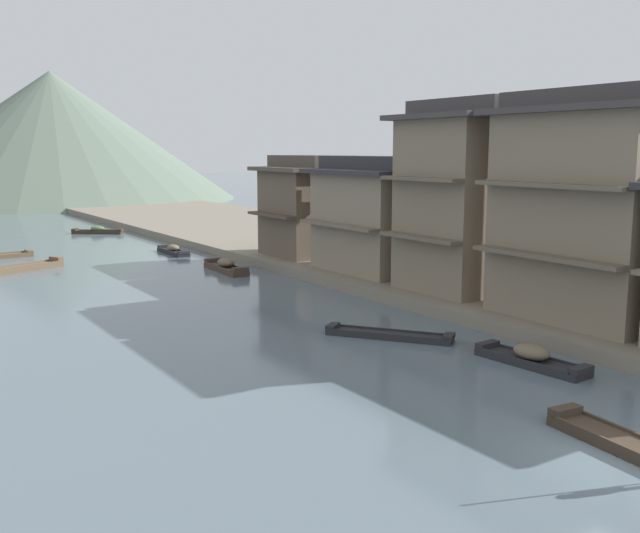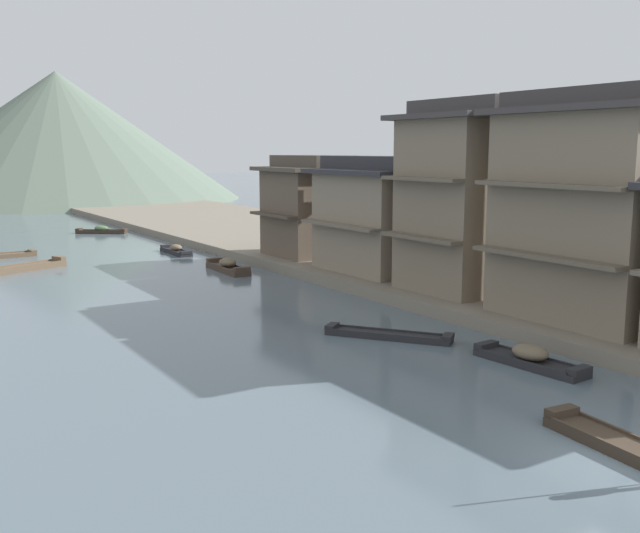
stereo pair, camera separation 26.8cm
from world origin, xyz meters
name	(u,v)px [view 2 (the right image)]	position (x,y,z in m)	size (l,w,h in m)	color
ground_plane	(612,465)	(0.00, 0.00, 0.00)	(400.00, 400.00, 0.00)	slate
riverbank_right	(367,250)	(15.19, 30.00, 0.28)	(18.00, 110.00, 0.55)	slate
boat_moored_nearest	(530,358)	(4.31, 6.17, 0.26)	(1.32, 4.07, 0.72)	#232326
boat_moored_second	(102,231)	(3.33, 51.97, 0.23)	(3.95, 3.27, 0.67)	#33281E
boat_moored_third	(176,250)	(4.17, 37.06, 0.22)	(0.92, 4.06, 0.65)	#232326
boat_moored_far	(2,256)	(-6.21, 41.46, 0.13)	(4.32, 1.37, 0.37)	brown
boat_midriver_drifting	(388,335)	(2.60, 11.48, 0.12)	(3.55, 4.37, 0.35)	#232326
boat_midriver_upstream	(228,267)	(4.00, 28.48, 0.29)	(1.19, 4.39, 0.79)	#423328
boat_upstream_distant	(26,267)	(-5.87, 35.24, 0.18)	(4.90, 2.82, 0.56)	brown
house_waterfront_second	(593,207)	(9.75, 8.15, 4.85)	(5.84, 7.38, 8.74)	#7F705B
house_waterfront_tall	(471,197)	(10.12, 15.04, 4.86)	(6.58, 5.68, 8.74)	#7F705B
house_waterfront_narrow	(376,215)	(9.51, 21.48, 3.56)	(5.35, 7.25, 6.14)	gray
house_waterfront_far	(312,206)	(9.85, 28.52, 3.57)	(6.04, 5.59, 6.14)	brown
hill_far_centre	(58,136)	(10.80, 98.35, 8.99)	(50.89, 50.89, 17.98)	#5B6B5B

